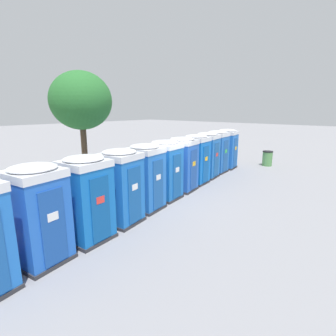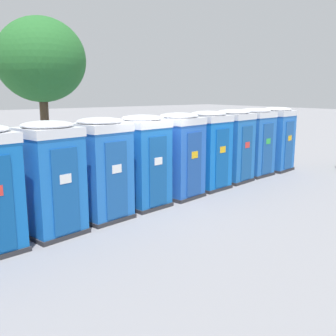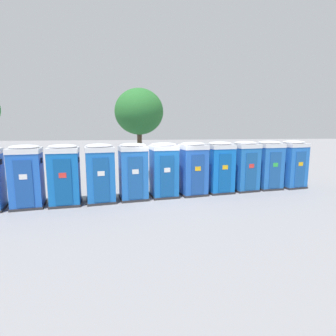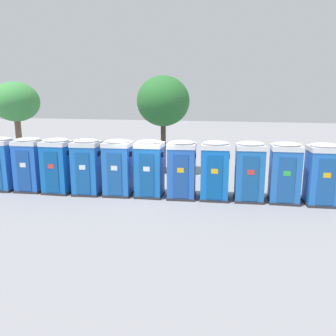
{
  "view_description": "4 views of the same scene",
  "coord_description": "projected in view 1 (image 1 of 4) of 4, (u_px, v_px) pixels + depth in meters",
  "views": [
    {
      "loc": [
        -8.12,
        -7.37,
        3.81
      ],
      "look_at": [
        0.19,
        -0.21,
        1.32
      ],
      "focal_mm": 28.0,
      "sensor_mm": 36.0,
      "label": 1
    },
    {
      "loc": [
        -5.96,
        -8.95,
        3.17
      ],
      "look_at": [
        0.98,
        -0.1,
        0.95
      ],
      "focal_mm": 42.0,
      "sensor_mm": 36.0,
      "label": 2
    },
    {
      "loc": [
        -1.55,
        -12.08,
        3.18
      ],
      "look_at": [
        0.23,
        -0.21,
        1.35
      ],
      "focal_mm": 28.0,
      "sensor_mm": 36.0,
      "label": 3
    },
    {
      "loc": [
        5.01,
        -13.48,
        4.12
      ],
      "look_at": [
        0.85,
        -0.12,
        1.31
      ],
      "focal_mm": 35.0,
      "sensor_mm": 36.0,
      "label": 4
    }
  ],
  "objects": [
    {
      "name": "portapotty_5",
      "position": [
        165.0,
        169.0,
        11.14
      ],
      "size": [
        1.33,
        1.34,
        2.54
      ],
      "color": "#2D2D33",
      "rests_on": "ground"
    },
    {
      "name": "portapotty_6",
      "position": [
        183.0,
        164.0,
        12.3
      ],
      "size": [
        1.39,
        1.38,
        2.54
      ],
      "color": "#2D2D33",
      "rests_on": "ground"
    },
    {
      "name": "portapotty_10",
      "position": [
        227.0,
        149.0,
        16.98
      ],
      "size": [
        1.38,
        1.38,
        2.54
      ],
      "color": "#2D2D33",
      "rests_on": "ground"
    },
    {
      "name": "trash_can",
      "position": [
        267.0,
        158.0,
        17.81
      ],
      "size": [
        0.68,
        0.68,
        1.01
      ],
      "color": "#518C4C",
      "rests_on": "ground"
    },
    {
      "name": "portapotty_7",
      "position": [
        196.0,
        159.0,
        13.49
      ],
      "size": [
        1.35,
        1.34,
        2.54
      ],
      "color": "#2D2D33",
      "rests_on": "ground"
    },
    {
      "name": "portapotty_8",
      "position": [
        207.0,
        155.0,
        14.68
      ],
      "size": [
        1.38,
        1.37,
        2.54
      ],
      "color": "#2D2D33",
      "rests_on": "ground"
    },
    {
      "name": "ground_plane",
      "position": [
        162.0,
        197.0,
        11.53
      ],
      "size": [
        120.0,
        120.0,
        0.0
      ],
      "primitive_type": "plane",
      "color": "gray"
    },
    {
      "name": "portapotty_4",
      "position": [
        146.0,
        177.0,
        9.94
      ],
      "size": [
        1.38,
        1.37,
        2.54
      ],
      "color": "#2D2D33",
      "rests_on": "ground"
    },
    {
      "name": "portapotty_2",
      "position": [
        87.0,
        198.0,
        7.56
      ],
      "size": [
        1.36,
        1.33,
        2.54
      ],
      "color": "#2D2D33",
      "rests_on": "ground"
    },
    {
      "name": "portapotty_9",
      "position": [
        217.0,
        151.0,
        15.86
      ],
      "size": [
        1.34,
        1.32,
        2.54
      ],
      "color": "#2D2D33",
      "rests_on": "ground"
    },
    {
      "name": "portapotty_1",
      "position": [
        38.0,
        214.0,
        6.43
      ],
      "size": [
        1.38,
        1.37,
        2.54
      ],
      "color": "#2D2D33",
      "rests_on": "ground"
    },
    {
      "name": "street_tree_0",
      "position": [
        81.0,
        101.0,
        12.83
      ],
      "size": [
        2.99,
        2.99,
        5.61
      ],
      "color": "#4C3826",
      "rests_on": "ground"
    },
    {
      "name": "portapotty_3",
      "position": [
        121.0,
        186.0,
        8.74
      ],
      "size": [
        1.39,
        1.38,
        2.54
      ],
      "color": "#2D2D33",
      "rests_on": "ground"
    }
  ]
}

